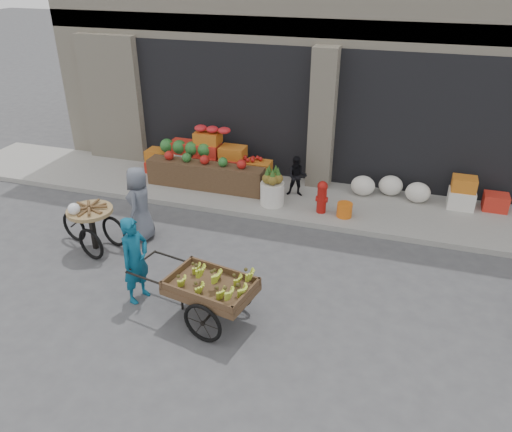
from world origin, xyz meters
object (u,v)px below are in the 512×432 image
(vendor_grey, at_px, (140,204))
(seated_person, at_px, (297,176))
(orange_bucket, at_px, (344,210))
(vendor_woman, at_px, (135,260))
(pineapple_bin, at_px, (272,194))
(fire_hydrant, at_px, (322,196))
(tricycle_cart, at_px, (91,222))
(banana_cart, at_px, (208,284))

(vendor_grey, bearing_deg, seated_person, 128.35)
(orange_bucket, height_order, seated_person, seated_person)
(vendor_woman, bearing_deg, pineapple_bin, -3.37)
(fire_hydrant, distance_m, orange_bucket, 0.55)
(vendor_woman, relative_size, tricycle_cart, 1.01)
(vendor_grey, bearing_deg, banana_cart, 41.21)
(orange_bucket, xyz_separation_m, tricycle_cart, (-4.36, -2.53, 0.30))
(fire_hydrant, relative_size, tricycle_cart, 0.49)
(orange_bucket, relative_size, tricycle_cart, 0.22)
(tricycle_cart, bearing_deg, pineapple_bin, 58.45)
(fire_hydrant, height_order, orange_bucket, fire_hydrant)
(fire_hydrant, relative_size, seated_person, 0.76)
(orange_bucket, bearing_deg, banana_cart, -111.00)
(seated_person, height_order, vendor_grey, vendor_grey)
(seated_person, relative_size, tricycle_cart, 0.64)
(banana_cart, relative_size, tricycle_cart, 1.57)
(fire_hydrant, distance_m, banana_cart, 3.98)
(pineapple_bin, xyz_separation_m, fire_hydrant, (1.10, -0.05, 0.13))
(fire_hydrant, bearing_deg, pineapple_bin, 177.40)
(pineapple_bin, height_order, fire_hydrant, fire_hydrant)
(seated_person, xyz_separation_m, banana_cart, (-0.26, -4.51, 0.07))
(tricycle_cart, bearing_deg, vendor_woman, -20.47)
(orange_bucket, relative_size, seated_person, 0.34)
(orange_bucket, bearing_deg, pineapple_bin, 176.42)
(banana_cart, distance_m, vendor_grey, 2.93)
(seated_person, xyz_separation_m, vendor_grey, (-2.48, -2.59, 0.16))
(fire_hydrant, xyz_separation_m, banana_cart, (-0.96, -3.86, 0.16))
(banana_cart, bearing_deg, seated_person, 97.34)
(banana_cart, xyz_separation_m, vendor_woman, (-1.29, 0.15, 0.08))
(pineapple_bin, distance_m, fire_hydrant, 1.11)
(banana_cart, distance_m, tricycle_cart, 3.16)
(pineapple_bin, bearing_deg, seated_person, 56.31)
(seated_person, xyz_separation_m, tricycle_cart, (-3.16, -3.23, -0.02))
(vendor_grey, bearing_deg, vendor_woman, 19.63)
(orange_bucket, distance_m, banana_cart, 4.10)
(vendor_grey, bearing_deg, pineapple_bin, 125.85)
(seated_person, distance_m, tricycle_cart, 4.52)
(pineapple_bin, height_order, seated_person, seated_person)
(fire_hydrant, bearing_deg, seated_person, 137.12)
(vendor_woman, bearing_deg, banana_cart, -82.80)
(pineapple_bin, relative_size, banana_cart, 0.23)
(pineapple_bin, distance_m, vendor_grey, 2.90)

